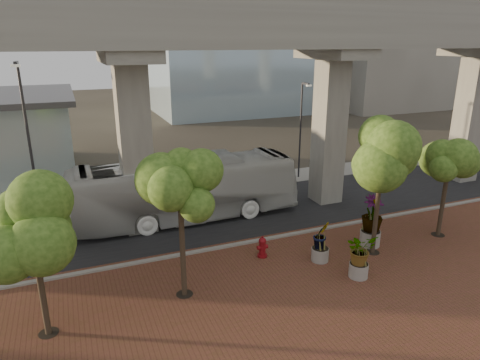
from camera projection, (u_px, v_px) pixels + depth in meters
name	position (u px, v px, depth m)	size (l,w,h in m)	color
ground	(254.00, 226.00, 24.31)	(160.00, 160.00, 0.00)	#322D24
brick_plaza	(334.00, 300.00, 17.25)	(70.00, 13.00, 0.06)	brown
asphalt_road	(241.00, 213.00, 26.06)	(90.00, 8.00, 0.04)	black
curb_strip	(269.00, 239.00, 22.52)	(70.00, 0.25, 0.16)	gray
far_sidewalk	(212.00, 186.00, 30.90)	(90.00, 3.00, 0.06)	gray
transit_viaduct	(241.00, 92.00, 23.82)	(72.00, 5.60, 12.40)	#99968B
midrise_block	(385.00, 28.00, 65.97)	(18.00, 16.00, 24.00)	#9D978D
transit_bus	(185.00, 190.00, 24.65)	(3.09, 13.16, 3.67)	silver
parked_car	(466.00, 154.00, 36.71)	(1.61, 4.64, 1.53)	black
fire_hydrant	(262.00, 247.00, 20.56)	(0.53, 0.48, 1.06)	maroon
planter_front	(360.00, 251.00, 18.55)	(1.87, 1.87, 2.05)	#A7A197
planter_right	(372.00, 216.00, 21.38)	(2.48, 2.48, 2.65)	#A29F92
planter_left	(321.00, 237.00, 19.97)	(1.83, 1.83, 2.02)	#AEA69D
street_tree_far_west	(31.00, 226.00, 13.99)	(3.52, 3.52, 5.78)	#443327
street_tree_near_west	(180.00, 188.00, 16.20)	(3.19, 3.19, 6.10)	#443327
street_tree_near_east	(383.00, 156.00, 19.61)	(3.82, 3.82, 6.70)	#443327
street_tree_far_east	(449.00, 162.00, 21.78)	(3.32, 3.32, 5.62)	#443327
streetlamp_west	(27.00, 131.00, 23.92)	(0.44, 1.30, 8.96)	#333339
streetlamp_east	(301.00, 124.00, 31.56)	(0.35, 1.04, 7.16)	#29282D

